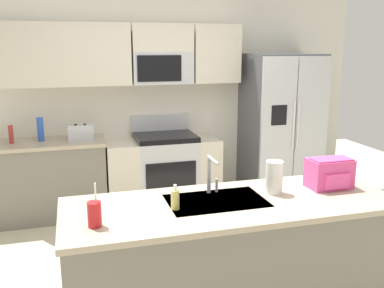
{
  "coord_description": "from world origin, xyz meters",
  "views": [
    {
      "loc": [
        -1.08,
        -3.13,
        1.95
      ],
      "look_at": [
        -0.02,
        0.6,
        1.05
      ],
      "focal_mm": 39.84,
      "sensor_mm": 36.0,
      "label": 1
    }
  ],
  "objects": [
    {
      "name": "paper_towel_roll",
      "position": [
        0.3,
        -0.46,
        1.02
      ],
      "size": [
        0.12,
        0.12,
        0.24
      ],
      "primitive_type": "cylinder",
      "color": "white",
      "rests_on": "island_counter"
    },
    {
      "name": "drink_cup_red",
      "position": [
        -0.99,
        -0.71,
        0.98
      ],
      "size": [
        0.08,
        0.08,
        0.27
      ],
      "color": "red",
      "rests_on": "island_counter"
    },
    {
      "name": "toaster",
      "position": [
        -1.0,
        1.75,
        0.99
      ],
      "size": [
        0.28,
        0.16,
        0.18
      ],
      "color": "#B7BABF",
      "rests_on": "back_counter"
    },
    {
      "name": "back_counter",
      "position": [
        -1.4,
        1.8,
        0.45
      ],
      "size": [
        1.33,
        0.63,
        0.9
      ],
      "color": "slate",
      "rests_on": "ground"
    },
    {
      "name": "pepper_mill",
      "position": [
        -1.74,
        1.8,
        1.0
      ],
      "size": [
        0.05,
        0.05,
        0.2
      ],
      "primitive_type": "cylinder",
      "color": "#B2332D",
      "rests_on": "back_counter"
    },
    {
      "name": "sink_faucet",
      "position": [
        -0.15,
        -0.35,
        1.07
      ],
      "size": [
        0.09,
        0.21,
        0.28
      ],
      "color": "#B7BABF",
      "rests_on": "island_counter"
    },
    {
      "name": "ground_plane",
      "position": [
        0.0,
        0.0,
        0.0
      ],
      "size": [
        9.0,
        9.0,
        0.0
      ],
      "primitive_type": "plane",
      "color": "beige",
      "rests_on": "ground"
    },
    {
      "name": "range_oven",
      "position": [
        -0.05,
        1.8,
        0.44
      ],
      "size": [
        1.36,
        0.61,
        1.1
      ],
      "color": "#B7BABF",
      "rests_on": "ground"
    },
    {
      "name": "refrigerator",
      "position": [
        1.5,
        1.73,
        0.93
      ],
      "size": [
        0.9,
        0.76,
        1.85
      ],
      "color": "#4C4F54",
      "rests_on": "ground"
    },
    {
      "name": "backpack",
      "position": [
        0.76,
        -0.47,
        1.02
      ],
      "size": [
        0.32,
        0.22,
        0.23
      ],
      "color": "#EA4C93",
      "rests_on": "island_counter"
    },
    {
      "name": "island_counter",
      "position": [
        -0.05,
        -0.54,
        0.45
      ],
      "size": [
        2.32,
        0.83,
        0.9
      ],
      "color": "slate",
      "rests_on": "ground"
    },
    {
      "name": "bottle_blue",
      "position": [
        -1.43,
        1.83,
        1.03
      ],
      "size": [
        0.07,
        0.07,
        0.27
      ],
      "primitive_type": "cylinder",
      "color": "blue",
      "rests_on": "back_counter"
    },
    {
      "name": "kitchen_wall_unit",
      "position": [
        -0.14,
        2.08,
        1.47
      ],
      "size": [
        5.2,
        0.43,
        2.6
      ],
      "color": "silver",
      "rests_on": "ground"
    },
    {
      "name": "soap_dispenser",
      "position": [
        -0.46,
        -0.57,
        0.97
      ],
      "size": [
        0.06,
        0.06,
        0.17
      ],
      "color": "#D8CC66",
      "rests_on": "island_counter"
    }
  ]
}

